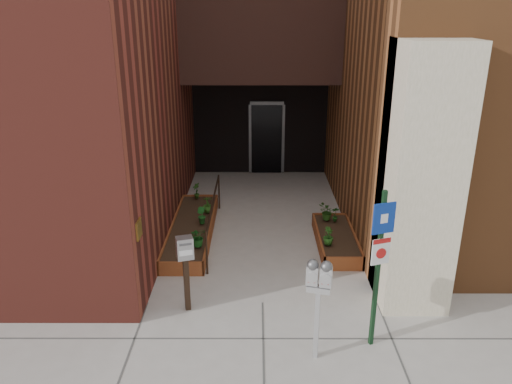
{
  "coord_description": "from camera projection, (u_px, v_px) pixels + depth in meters",
  "views": [
    {
      "loc": [
        -0.1,
        -7.44,
        4.85
      ],
      "look_at": [
        -0.11,
        1.8,
        1.39
      ],
      "focal_mm": 35.0,
      "sensor_mm": 36.0,
      "label": 1
    }
  ],
  "objects": [
    {
      "name": "shrub_right_b",
      "position": [
        335.0,
        214.0,
        11.14
      ],
      "size": [
        0.19,
        0.19,
        0.35
      ],
      "primitive_type": "imported",
      "rotation": [
        0.0,
        0.0,
        3.18
      ],
      "color": "#1A5117",
      "rests_on": "planter_right"
    },
    {
      "name": "shrub_right_a",
      "position": [
        328.0,
        236.0,
        10.07
      ],
      "size": [
        0.29,
        0.29,
        0.37
      ],
      "primitive_type": "imported",
      "rotation": [
        0.0,
        0.0,
        0.86
      ],
      "color": "#225418",
      "rests_on": "planter_right"
    },
    {
      "name": "handrail",
      "position": [
        213.0,
        206.0,
        10.89
      ],
      "size": [
        0.04,
        3.34,
        0.9
      ],
      "color": "black",
      "rests_on": "ground"
    },
    {
      "name": "parking_meter",
      "position": [
        319.0,
        283.0,
        6.91
      ],
      "size": [
        0.37,
        0.21,
        1.6
      ],
      "color": "#B7B7B9",
      "rests_on": "ground"
    },
    {
      "name": "planter_left",
      "position": [
        192.0,
        230.0,
        11.16
      ],
      "size": [
        0.9,
        3.6,
        0.3
      ],
      "color": "brown",
      "rests_on": "ground"
    },
    {
      "name": "shrub_left_d",
      "position": [
        196.0,
        191.0,
        12.48
      ],
      "size": [
        0.29,
        0.29,
        0.4
      ],
      "primitive_type": "imported",
      "rotation": [
        0.0,
        0.0,
        5.22
      ],
      "color": "#245017",
      "rests_on": "planter_left"
    },
    {
      "name": "architecture",
      "position": [
        254.0,
        0.0,
        13.38
      ],
      "size": [
        20.0,
        14.6,
        10.0
      ],
      "color": "maroon",
      "rests_on": "ground"
    },
    {
      "name": "ground",
      "position": [
        262.0,
        303.0,
        8.67
      ],
      "size": [
        80.0,
        80.0,
        0.0
      ],
      "primitive_type": "plane",
      "color": "#9E9991",
      "rests_on": "ground"
    },
    {
      "name": "sign_post",
      "position": [
        380.0,
        254.0,
        7.08
      ],
      "size": [
        0.33,
        0.13,
        2.5
      ],
      "color": "black",
      "rests_on": "ground"
    },
    {
      "name": "shrub_right_c",
      "position": [
        327.0,
        212.0,
        11.22
      ],
      "size": [
        0.48,
        0.48,
        0.38
      ],
      "primitive_type": "imported",
      "rotation": [
        0.0,
        0.0,
        3.97
      ],
      "color": "#255217",
      "rests_on": "planter_right"
    },
    {
      "name": "planter_right",
      "position": [
        336.0,
        240.0,
        10.68
      ],
      "size": [
        0.8,
        2.2,
        0.3
      ],
      "color": "brown",
      "rests_on": "ground"
    },
    {
      "name": "shrub_left_a",
      "position": [
        198.0,
        237.0,
        10.0
      ],
      "size": [
        0.48,
        0.48,
        0.4
      ],
      "primitive_type": "imported",
      "rotation": [
        0.0,
        0.0,
        0.47
      ],
      "color": "#165018",
      "rests_on": "planter_left"
    },
    {
      "name": "payment_dropbox",
      "position": [
        185.0,
        258.0,
        8.16
      ],
      "size": [
        0.31,
        0.27,
        1.35
      ],
      "color": "black",
      "rests_on": "ground"
    },
    {
      "name": "shrub_left_c",
      "position": [
        208.0,
        204.0,
        11.65
      ],
      "size": [
        0.26,
        0.26,
        0.39
      ],
      "primitive_type": "imported",
      "rotation": [
        0.0,
        0.0,
        3.36
      ],
      "color": "#2B601B",
      "rests_on": "planter_left"
    },
    {
      "name": "shrub_left_b",
      "position": [
        201.0,
        215.0,
        11.05
      ],
      "size": [
        0.29,
        0.29,
        0.37
      ],
      "primitive_type": "imported",
      "rotation": [
        0.0,
        0.0,
        2.38
      ],
      "color": "#175219",
      "rests_on": "planter_left"
    }
  ]
}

